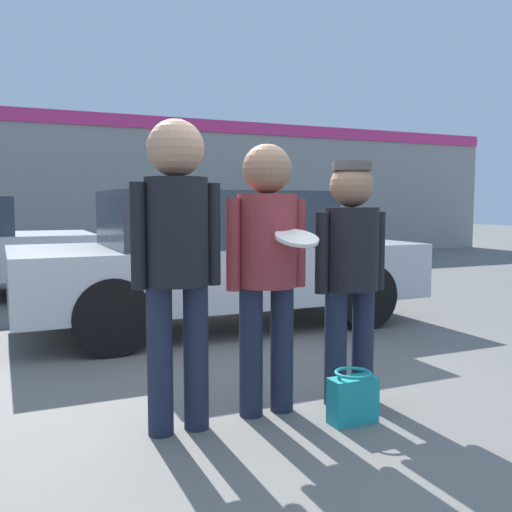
{
  "coord_description": "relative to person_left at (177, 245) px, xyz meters",
  "views": [
    {
      "loc": [
        -1.57,
        -3.4,
        1.35
      ],
      "look_at": [
        -0.02,
        0.01,
        1.01
      ],
      "focal_mm": 40.0,
      "sensor_mm": 36.0,
      "label": 1
    }
  ],
  "objects": [
    {
      "name": "ground_plane",
      "position": [
        0.63,
        0.21,
        -1.12
      ],
      "size": [
        56.0,
        56.0,
        0.0
      ],
      "primitive_type": "plane",
      "color": "#66635E"
    },
    {
      "name": "storefront_building",
      "position": [
        0.63,
        10.36,
        0.63
      ],
      "size": [
        24.0,
        0.22,
        3.43
      ],
      "color": "gray",
      "rests_on": "ground"
    },
    {
      "name": "person_left",
      "position": [
        0.0,
        0.0,
        0.0
      ],
      "size": [
        0.54,
        0.37,
        1.84
      ],
      "color": "#1E2338",
      "rests_on": "ground"
    },
    {
      "name": "person_middle_with_frisbee",
      "position": [
        0.61,
        0.05,
        -0.08
      ],
      "size": [
        0.55,
        0.59,
        1.73
      ],
      "color": "#1E2338",
      "rests_on": "ground"
    },
    {
      "name": "person_right",
      "position": [
        1.21,
        0.02,
        -0.14
      ],
      "size": [
        0.54,
        0.37,
        1.63
      ],
      "color": "#1E2338",
      "rests_on": "ground"
    },
    {
      "name": "parked_car_near",
      "position": [
        1.28,
        2.7,
        -0.36
      ],
      "size": [
        4.38,
        1.82,
        1.49
      ],
      "color": "#B7BABF",
      "rests_on": "ground"
    },
    {
      "name": "shrub",
      "position": [
        4.79,
        9.43,
        -0.38
      ],
      "size": [
        1.48,
        1.48,
        1.48
      ],
      "color": "#2D6B33",
      "rests_on": "ground"
    },
    {
      "name": "handbag",
      "position": [
        1.02,
        -0.32,
        -0.96
      ],
      "size": [
        0.3,
        0.23,
        0.33
      ],
      "color": "teal",
      "rests_on": "ground"
    }
  ]
}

